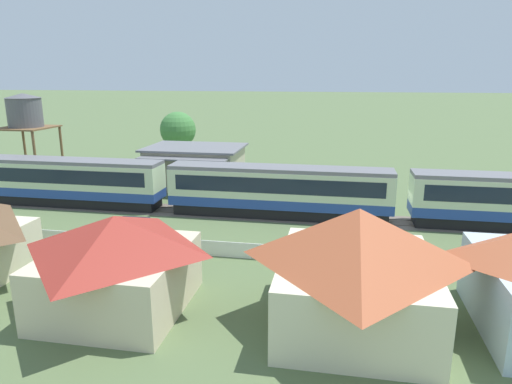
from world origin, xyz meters
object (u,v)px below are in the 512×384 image
(cottage_terracotta_roof, at_px, (356,266))
(cottage_red_roof, at_px, (117,261))
(passenger_train, at_px, (282,189))
(station_building, at_px, (196,166))
(water_tower, at_px, (25,113))
(parked_car_grey, at_px, (134,228))
(yard_tree_0, at_px, (178,130))

(cottage_terracotta_roof, bearing_deg, cottage_red_roof, -177.59)
(passenger_train, xyz_separation_m, cottage_red_roof, (-6.08, -16.86, 0.19))
(station_building, height_order, cottage_terracotta_roof, cottage_terracotta_roof)
(cottage_red_roof, bearing_deg, water_tower, 132.61)
(cottage_red_roof, distance_m, parked_car_grey, 10.98)
(cottage_red_roof, xyz_separation_m, yard_tree_0, (-10.38, 37.67, 2.01))
(passenger_train, height_order, yard_tree_0, yard_tree_0)
(parked_car_grey, distance_m, yard_tree_0, 28.62)
(station_building, distance_m, parked_car_grey, 15.79)
(passenger_train, distance_m, cottage_terracotta_roof, 17.28)
(cottage_red_roof, bearing_deg, passenger_train, 70.17)
(cottage_terracotta_roof, bearing_deg, parked_car_grey, 148.35)
(parked_car_grey, xyz_separation_m, yard_tree_0, (-6.44, 27.61, 3.93))
(water_tower, bearing_deg, station_building, 1.68)
(water_tower, height_order, cottage_terracotta_roof, water_tower)
(station_building, relative_size, cottage_red_roof, 1.32)
(cottage_red_roof, relative_size, cottage_terracotta_roof, 0.88)
(parked_car_grey, bearing_deg, water_tower, 139.73)
(parked_car_grey, bearing_deg, passenger_train, 32.09)
(station_building, relative_size, cottage_terracotta_roof, 1.16)
(station_building, bearing_deg, passenger_train, -40.84)
(passenger_train, bearing_deg, cottage_terracotta_roof, -71.43)
(cottage_red_roof, distance_m, cottage_terracotta_roof, 11.60)
(passenger_train, distance_m, water_tower, 30.88)
(station_building, xyz_separation_m, water_tower, (-18.96, -0.56, 5.32))
(station_building, bearing_deg, cottage_red_roof, -80.67)
(passenger_train, distance_m, cottage_red_roof, 17.92)
(water_tower, bearing_deg, passenger_train, -15.94)
(cottage_red_roof, xyz_separation_m, cottage_terracotta_roof, (11.58, 0.49, 0.45))
(water_tower, height_order, yard_tree_0, water_tower)
(water_tower, xyz_separation_m, cottage_terracotta_roof, (34.78, -24.73, -4.51))
(passenger_train, bearing_deg, yard_tree_0, 128.34)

